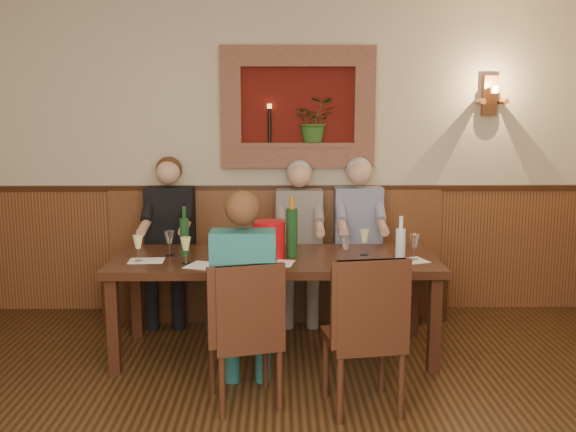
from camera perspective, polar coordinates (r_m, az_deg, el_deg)
name	(u,v)px	position (r m, az deg, el deg)	size (l,w,h in m)	color
room_shell	(271,97)	(2.80, -1.56, 10.51)	(6.04, 6.04, 2.82)	beige
wainscoting	(272,382)	(3.07, -1.44, -14.57)	(6.02, 6.02, 1.15)	#5C2D1A
wall_niche	(302,112)	(5.75, 1.28, 9.20)	(1.36, 0.30, 1.06)	#59120C
wall_sconce	(490,97)	(6.03, 17.52, 10.08)	(0.25, 0.20, 0.35)	#5C2D1A
dining_table	(275,267)	(4.79, -1.19, -4.53)	(2.40, 0.90, 0.75)	#341A0F
bench	(276,279)	(5.80, -1.11, -5.59)	(3.00, 0.45, 1.11)	#381E0F
chair_near_left	(245,363)	(4.11, -3.81, -12.88)	(0.51, 0.51, 0.94)	#341A0F
chair_near_right	(363,365)	(4.06, 6.70, -13.00)	(0.50, 0.50, 0.99)	#341A0F
person_bench_left	(169,253)	(5.71, -10.49, -3.26)	(0.42, 0.52, 1.43)	black
person_bench_mid	(299,254)	(5.64, 1.01, -3.43)	(0.41, 0.50, 1.40)	#595452
person_bench_right	(359,253)	(5.67, 6.31, -3.28)	(0.42, 0.51, 1.42)	navy
person_chair_front	(245,315)	(4.08, -3.87, -8.75)	(0.39, 0.48, 1.36)	navy
spittoon_bucket	(269,239)	(4.74, -1.71, -2.09)	(0.24, 0.24, 0.27)	red
wine_bottle_green_a	(292,231)	(4.75, 0.35, -1.38)	(0.10, 0.10, 0.45)	#19471E
wine_bottle_green_b	(185,236)	(4.85, -9.18, -1.75)	(0.09, 0.09, 0.37)	#19471E
water_bottle	(400,248)	(4.45, 9.96, -2.81)	(0.08, 0.08, 0.37)	silver
tasting_sheet_a	(146,261)	(4.77, -12.47, -3.89)	(0.25, 0.18, 0.00)	white
tasting_sheet_b	(273,263)	(4.59, -1.38, -4.18)	(0.29, 0.21, 0.00)	white
tasting_sheet_c	(408,261)	(4.72, 10.65, -3.95)	(0.26, 0.19, 0.00)	white
tasting_sheet_d	(210,266)	(4.53, -6.96, -4.43)	(0.32, 0.23, 0.00)	white
wine_glass_0	(138,248)	(4.74, -13.17, -2.82)	(0.08, 0.08, 0.19)	#F7FF98
wine_glass_1	(234,243)	(4.82, -4.83, -2.39)	(0.08, 0.08, 0.19)	white
wine_glass_2	(346,249)	(4.61, 5.15, -2.96)	(0.08, 0.08, 0.19)	white
wine_glass_3	(269,249)	(4.60, -1.67, -2.94)	(0.08, 0.08, 0.19)	#F7FF98
wine_glass_4	(364,242)	(4.86, 6.80, -2.34)	(0.08, 0.08, 0.19)	#F7FF98
wine_glass_5	(186,250)	(4.61, -9.07, -3.04)	(0.08, 0.08, 0.19)	#F7FF98
wine_glass_6	(414,247)	(4.75, 11.16, -2.73)	(0.08, 0.08, 0.19)	white
wine_glass_7	(170,243)	(4.87, -10.48, -2.40)	(0.08, 0.08, 0.19)	white
wine_glass_8	(249,253)	(4.49, -3.49, -3.27)	(0.08, 0.08, 0.19)	#F7FF98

